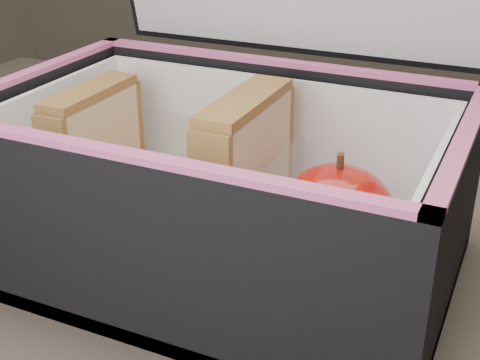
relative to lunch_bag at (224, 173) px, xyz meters
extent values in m
cube|color=brown|center=(0.07, -0.02, -0.09)|extent=(1.20, 0.80, 0.03)
cube|color=#382D26|center=(-0.48, 0.33, -0.46)|extent=(0.05, 0.05, 0.72)
cube|color=tan|center=(-0.12, 0.00, -0.01)|extent=(0.01, 0.09, 0.09)
cube|color=#B25857|center=(-0.11, 0.00, -0.01)|extent=(0.01, 0.08, 0.09)
cube|color=tan|center=(-0.10, 0.00, -0.01)|extent=(0.01, 0.09, 0.09)
cube|color=brown|center=(-0.11, 0.00, 0.04)|extent=(0.03, 0.09, 0.01)
cube|color=tan|center=(0.01, 0.00, 0.00)|extent=(0.01, 0.10, 0.10)
cube|color=#B25857|center=(0.02, 0.00, 0.00)|extent=(0.01, 0.09, 0.10)
cube|color=tan|center=(0.02, 0.00, 0.00)|extent=(0.01, 0.10, 0.10)
cube|color=brown|center=(0.02, 0.00, 0.05)|extent=(0.03, 0.10, 0.01)
cylinder|color=#F25E00|center=(-0.06, 0.00, -0.05)|extent=(0.03, 0.10, 0.01)
cylinder|color=#F25E00|center=(-0.04, 0.03, -0.04)|extent=(0.02, 0.10, 0.01)
cylinder|color=#F25E00|center=(-0.03, 0.00, -0.02)|extent=(0.02, 0.10, 0.01)
cylinder|color=#F25E00|center=(-0.04, 0.01, -0.05)|extent=(0.02, 0.10, 0.01)
cylinder|color=#F25E00|center=(-0.04, -0.02, -0.04)|extent=(0.02, 0.10, 0.01)
cylinder|color=#F25E00|center=(-0.05, -0.03, -0.02)|extent=(0.03, 0.10, 0.01)
cylinder|color=#F25E00|center=(-0.03, 0.01, -0.05)|extent=(0.01, 0.10, 0.01)
cylinder|color=#F25E00|center=(-0.06, 0.00, -0.04)|extent=(0.01, 0.10, 0.01)
cylinder|color=#F25E00|center=(-0.05, -0.03, -0.02)|extent=(0.02, 0.10, 0.01)
cylinder|color=#F25E00|center=(-0.05, 0.02, -0.05)|extent=(0.02, 0.10, 0.01)
cube|color=white|center=(0.09, 0.00, -0.05)|extent=(0.09, 0.10, 0.01)
ellipsoid|color=maroon|center=(0.08, -0.01, -0.01)|extent=(0.09, 0.09, 0.07)
cylinder|color=#402817|center=(0.08, -0.01, 0.03)|extent=(0.01, 0.01, 0.01)
camera|label=1|loc=(0.19, -0.38, 0.20)|focal=50.00mm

